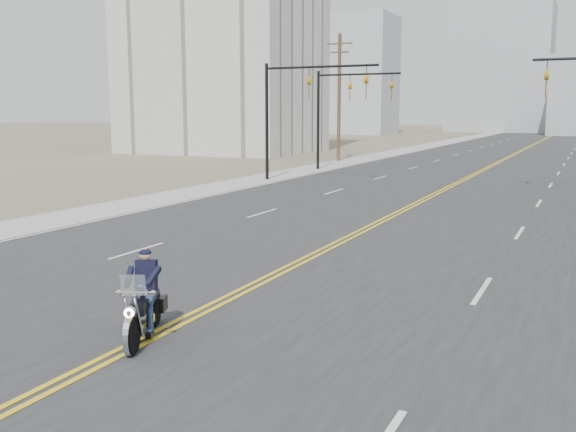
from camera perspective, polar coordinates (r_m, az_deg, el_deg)
The scene contains 10 objects.
road at distance 73.40m, azimuth 20.04°, elevation 5.46°, with size 20.00×200.00×0.01m, color #303033.
sidewalk_left at distance 75.40m, azimuth 11.28°, elevation 5.92°, with size 3.00×200.00×0.01m, color #A5A5A0.
traffic_mast_left at distance 38.49m, azimuth 0.82°, elevation 10.44°, with size 7.10×0.26×7.00m.
traffic_mast_far at distance 45.99m, azimuth 4.68°, elevation 10.13°, with size 6.10×0.26×7.00m.
utility_pole_left at distance 54.61m, azimuth 4.56°, elevation 10.62°, with size 2.20×0.30×10.50m.
apartment_block at distance 68.64m, azimuth -5.89°, elevation 18.30°, with size 18.00×14.00×30.00m, color silver.
haze_bldg_a at distance 125.43m, azimuth 6.05°, elevation 12.32°, with size 14.00×12.00×22.00m, color #B7BCC6.
haze_bldg_d at distance 144.49m, azimuth 18.35°, elevation 12.29°, with size 20.00×15.00×26.00m, color #ADB2B7.
haze_bldg_f at distance 144.75m, azimuth 2.36°, elevation 10.75°, with size 12.00×12.00×16.00m, color #ADB2B7.
motorcyclist at distance 12.00m, azimuth -12.79°, elevation -6.97°, with size 0.90×2.10×1.64m, color black, non-canonical shape.
Camera 1 is at (7.15, -2.94, 4.12)m, focal length 40.00 mm.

